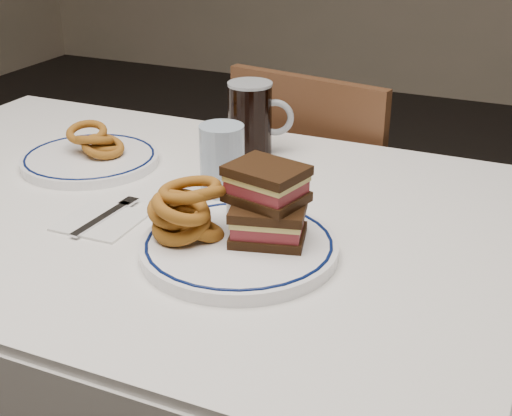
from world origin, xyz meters
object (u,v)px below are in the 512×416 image
at_px(chair_far, 324,219).
at_px(far_plate, 90,159).
at_px(reuben_sandwich, 267,203).
at_px(beer_mug, 252,118).
at_px(main_plate, 239,247).

bearing_deg(chair_far, far_plate, -121.33).
height_order(reuben_sandwich, beer_mug, beer_mug).
xyz_separation_m(main_plate, reuben_sandwich, (0.03, 0.03, 0.06)).
bearing_deg(chair_far, reuben_sandwich, -78.71).
height_order(chair_far, far_plate, chair_far).
height_order(beer_mug, far_plate, beer_mug).
height_order(chair_far, reuben_sandwich, reuben_sandwich).
relative_size(beer_mug, far_plate, 0.55).
distance_m(reuben_sandwich, beer_mug, 0.41).
height_order(main_plate, beer_mug, beer_mug).
xyz_separation_m(chair_far, far_plate, (-0.31, -0.51, 0.29)).
xyz_separation_m(reuben_sandwich, beer_mug, (-0.19, 0.36, -0.00)).
relative_size(chair_far, beer_mug, 5.86).
distance_m(chair_far, beer_mug, 0.49).
relative_size(chair_far, reuben_sandwich, 6.42).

